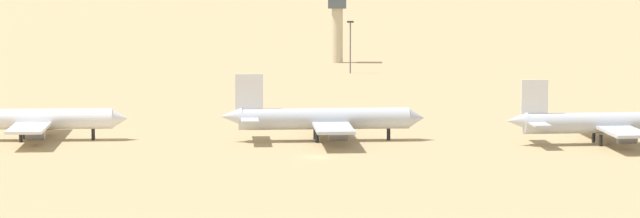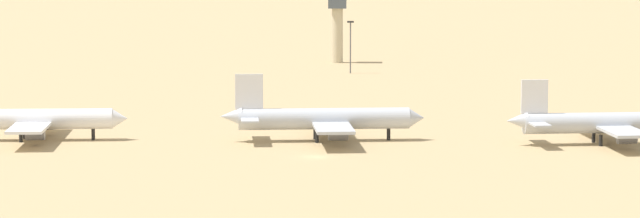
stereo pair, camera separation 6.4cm
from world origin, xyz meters
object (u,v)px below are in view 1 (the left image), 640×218
(parked_jet_white_3, at_px, (603,123))
(parked_jet_white_2, at_px, (322,119))
(control_tower, at_px, (337,21))
(parked_jet_orange_1, at_px, (28,119))
(light_pole_west, at_px, (350,43))

(parked_jet_white_3, bearing_deg, parked_jet_white_2, 169.38)
(parked_jet_white_3, bearing_deg, control_tower, 99.56)
(parked_jet_orange_1, bearing_deg, parked_jet_white_2, -3.43)
(parked_jet_white_2, xyz_separation_m, parked_jet_white_3, (50.53, -2.20, -0.19))
(parked_jet_white_2, bearing_deg, light_pole_west, 82.37)
(parked_jet_orange_1, distance_m, control_tower, 171.88)
(control_tower, bearing_deg, parked_jet_orange_1, -107.55)
(parked_jet_white_3, height_order, control_tower, control_tower)
(control_tower, bearing_deg, parked_jet_white_2, -89.34)
(parked_jet_white_3, xyz_separation_m, control_tower, (-52.41, 164.35, 8.36))
(parked_jet_orange_1, relative_size, parked_jet_white_2, 0.97)
(parked_jet_white_2, bearing_deg, parked_jet_orange_1, 175.13)
(parked_jet_white_2, distance_m, parked_jet_white_3, 50.58)
(parked_jet_white_3, xyz_separation_m, light_pole_west, (-47.97, 131.90, 4.37))
(light_pole_west, bearing_deg, control_tower, 97.78)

